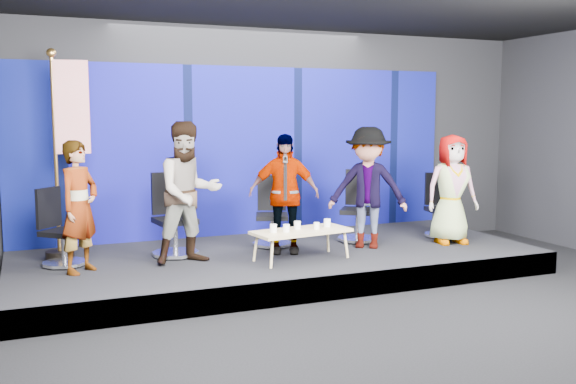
# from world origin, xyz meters

# --- Properties ---
(ground) EXTENTS (10.00, 10.00, 0.00)m
(ground) POSITION_xyz_m (0.00, 0.00, 0.00)
(ground) COLOR black
(ground) RESTS_ON ground
(room_walls) EXTENTS (10.02, 8.02, 3.51)m
(room_walls) POSITION_xyz_m (0.00, 0.00, 2.43)
(room_walls) COLOR black
(room_walls) RESTS_ON ground
(riser) EXTENTS (7.00, 3.00, 0.30)m
(riser) POSITION_xyz_m (0.00, 2.50, 0.15)
(riser) COLOR black
(riser) RESTS_ON ground
(backdrop) EXTENTS (7.00, 0.08, 2.60)m
(backdrop) POSITION_xyz_m (0.00, 3.95, 1.60)
(backdrop) COLOR #060F4D
(backdrop) RESTS_ON riser
(chair_a) EXTENTS (0.77, 0.77, 0.97)m
(chair_a) POSITION_xyz_m (-2.81, 2.76, 0.62)
(chair_a) COLOR silver
(chair_a) RESTS_ON riser
(panelist_a) EXTENTS (0.67, 0.67, 1.57)m
(panelist_a) POSITION_xyz_m (-2.61, 2.30, 1.08)
(panelist_a) COLOR black
(panelist_a) RESTS_ON riser
(chair_b) EXTENTS (0.69, 0.69, 1.10)m
(chair_b) POSITION_xyz_m (-1.39, 2.79, 0.66)
(chair_b) COLOR silver
(chair_b) RESTS_ON riser
(panelist_b) EXTENTS (0.94, 0.78, 1.78)m
(panelist_b) POSITION_xyz_m (-1.29, 2.30, 1.19)
(panelist_b) COLOR black
(panelist_b) RESTS_ON riser
(chair_c) EXTENTS (0.72, 0.72, 1.00)m
(chair_c) POSITION_xyz_m (0.05, 2.90, 0.63)
(chair_c) COLOR silver
(chair_c) RESTS_ON riser
(panelist_c) EXTENTS (1.02, 0.70, 1.61)m
(panelist_c) POSITION_xyz_m (0.03, 2.40, 1.11)
(panelist_c) COLOR black
(panelist_c) RESTS_ON riser
(chair_d) EXTENTS (0.82, 0.82, 1.05)m
(chair_d) POSITION_xyz_m (1.37, 2.75, 0.64)
(chair_d) COLOR silver
(chair_d) RESTS_ON riser
(panelist_d) EXTENTS (1.26, 1.15, 1.70)m
(panelist_d) POSITION_xyz_m (1.25, 2.27, 1.15)
(panelist_d) COLOR black
(panelist_d) RESTS_ON riser
(chair_e) EXTENTS (0.64, 0.64, 0.98)m
(chair_e) POSITION_xyz_m (2.71, 2.55, 0.62)
(chair_e) COLOR silver
(chair_e) RESTS_ON riser
(panelist_e) EXTENTS (0.85, 0.63, 1.58)m
(panelist_e) POSITION_xyz_m (2.53, 2.08, 1.09)
(panelist_e) COLOR black
(panelist_e) RESTS_ON riser
(coffee_table) EXTENTS (1.34, 0.72, 0.39)m
(coffee_table) POSITION_xyz_m (0.08, 1.91, 0.66)
(coffee_table) COLOR tan
(coffee_table) RESTS_ON riser
(mug_a) EXTENTS (0.09, 0.09, 0.10)m
(mug_a) POSITION_xyz_m (-0.32, 1.88, 0.74)
(mug_a) COLOR white
(mug_a) RESTS_ON coffee_table
(mug_b) EXTENTS (0.08, 0.08, 0.10)m
(mug_b) POSITION_xyz_m (-0.16, 1.84, 0.74)
(mug_b) COLOR white
(mug_b) RESTS_ON coffee_table
(mug_c) EXTENTS (0.09, 0.09, 0.10)m
(mug_c) POSITION_xyz_m (0.06, 1.99, 0.74)
(mug_c) COLOR white
(mug_c) RESTS_ON coffee_table
(mug_d) EXTENTS (0.07, 0.07, 0.09)m
(mug_d) POSITION_xyz_m (0.28, 1.88, 0.73)
(mug_d) COLOR white
(mug_d) RESTS_ON coffee_table
(mug_e) EXTENTS (0.09, 0.09, 0.10)m
(mug_e) POSITION_xyz_m (0.48, 1.99, 0.74)
(mug_e) COLOR white
(mug_e) RESTS_ON coffee_table
(flag_stand) EXTENTS (0.61, 0.36, 2.69)m
(flag_stand) POSITION_xyz_m (-2.68, 3.09, 1.73)
(flag_stand) COLOR black
(flag_stand) RESTS_ON riser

